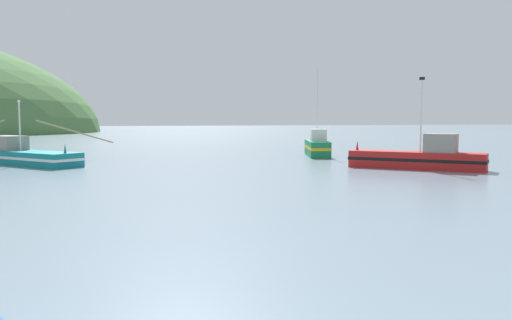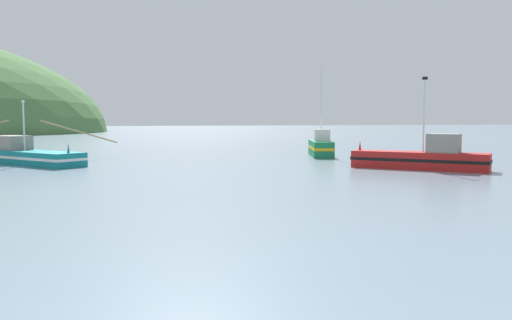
% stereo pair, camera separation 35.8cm
% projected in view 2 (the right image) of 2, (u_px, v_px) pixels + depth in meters
% --- Properties ---
extents(fishing_boat_green, '(3.98, 7.22, 8.13)m').
position_uv_depth(fishing_boat_green, '(321.00, 147.00, 47.05)').
color(fishing_boat_green, '#197A47').
rests_on(fishing_boat_green, ground).
extents(fishing_boat_red, '(7.59, 7.88, 6.28)m').
position_uv_depth(fishing_boat_red, '(422.00, 158.00, 34.32)').
color(fishing_boat_red, red).
rests_on(fishing_boat_red, ground).
extents(fishing_boat_teal, '(13.91, 11.01, 4.89)m').
position_uv_depth(fishing_boat_teal, '(24.00, 155.00, 38.69)').
color(fishing_boat_teal, '#147F84').
rests_on(fishing_boat_teal, ground).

